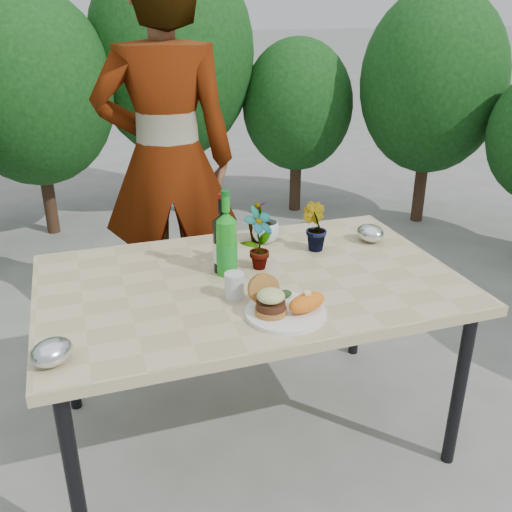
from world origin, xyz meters
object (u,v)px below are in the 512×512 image
object	(u,v)px
wine_bottle	(223,244)
patio_table	(250,292)
dinner_plate	(286,313)
person	(167,162)

from	to	relation	value
wine_bottle	patio_table	bearing A→B (deg)	-52.54
dinner_plate	person	distance (m)	1.32
wine_bottle	person	size ratio (longest dim) A/B	0.16
wine_bottle	dinner_plate	bearing A→B (deg)	-74.83
patio_table	wine_bottle	distance (m)	0.22
patio_table	person	size ratio (longest dim) A/B	0.82
patio_table	wine_bottle	size ratio (longest dim) A/B	5.01
wine_bottle	person	distance (m)	0.89
dinner_plate	wine_bottle	distance (m)	0.44
wine_bottle	person	xyz separation A→B (m)	(-0.05, 0.88, 0.11)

